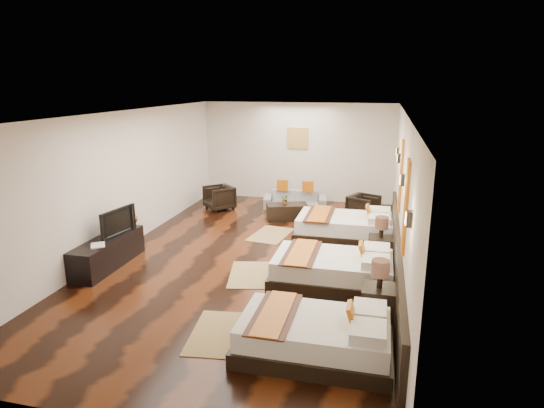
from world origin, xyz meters
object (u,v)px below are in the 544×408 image
(bed_mid, at_px, (334,269))
(coffee_table, at_px, (287,212))
(bed_far, at_px, (346,227))
(tv_console, at_px, (108,252))
(armchair_left, at_px, (219,198))
(armchair_right, at_px, (363,207))
(tv, at_px, (115,222))
(table_plant, at_px, (285,199))
(bed_near, at_px, (316,336))
(nightstand_b, at_px, (380,247))
(sofa, at_px, (295,200))
(book, at_px, (91,246))
(nightstand_a, at_px, (378,300))
(figurine, at_px, (129,217))

(bed_mid, bearing_deg, coffee_table, 113.56)
(bed_far, distance_m, tv_console, 4.93)
(armchair_left, distance_m, armchair_right, 3.84)
(tv, distance_m, table_plant, 4.36)
(bed_near, distance_m, bed_mid, 2.14)
(bed_far, relative_size, nightstand_b, 2.32)
(bed_near, bearing_deg, sofa, 102.95)
(bed_mid, height_order, book, bed_mid)
(armchair_right, bearing_deg, bed_near, -158.47)
(sofa, relative_size, armchair_right, 2.45)
(sofa, bearing_deg, armchair_left, -174.33)
(bed_mid, xyz_separation_m, tv, (-4.15, 0.04, 0.54))
(coffee_table, bearing_deg, bed_far, -37.00)
(nightstand_a, relative_size, coffee_table, 0.94)
(armchair_right, bearing_deg, sofa, 96.88)
(bed_near, bearing_deg, armchair_right, 87.17)
(nightstand_a, xyz_separation_m, coffee_table, (-2.31, 4.68, -0.13))
(armchair_left, xyz_separation_m, armchair_right, (3.84, -0.04, -0.01))
(coffee_table, height_order, table_plant, table_plant)
(tv, xyz_separation_m, armchair_left, (0.61, 4.04, -0.49))
(bed_near, height_order, book, bed_near)
(nightstand_b, height_order, table_plant, nightstand_b)
(tv_console, bearing_deg, nightstand_a, -10.62)
(armchair_left, bearing_deg, table_plant, 30.42)
(nightstand_a, xyz_separation_m, figurine, (-4.95, 1.75, 0.39))
(bed_far, relative_size, nightstand_a, 2.25)
(book, xyz_separation_m, armchair_left, (0.66, 4.75, -0.24))
(bed_mid, relative_size, armchair_right, 3.00)
(tv_console, distance_m, armchair_left, 4.31)
(bed_mid, distance_m, armchair_right, 4.05)
(tv_console, bearing_deg, bed_near, -25.04)
(bed_near, distance_m, tv, 4.72)
(nightstand_b, distance_m, tv, 5.05)
(bed_mid, bearing_deg, tv_console, -177.48)
(bed_near, relative_size, nightstand_a, 2.06)
(bed_near, bearing_deg, coffee_table, 105.22)
(bed_mid, height_order, tv, tv)
(nightstand_a, bearing_deg, sofa, 111.91)
(nightstand_b, bearing_deg, table_plant, 134.62)
(book, xyz_separation_m, armchair_right, (4.50, 4.71, -0.25))
(table_plant, bearing_deg, figurine, -131.44)
(bed_far, relative_size, armchair_left, 2.97)
(nightstand_b, relative_size, figurine, 2.65)
(armchair_right, distance_m, table_plant, 1.98)
(bed_mid, bearing_deg, nightstand_a, -56.04)
(tv, xyz_separation_m, figurine, (-0.05, 0.60, -0.09))
(bed_far, height_order, coffee_table, bed_far)
(bed_far, xyz_separation_m, nightstand_b, (0.75, -1.21, 0.04))
(bed_mid, distance_m, armchair_left, 5.40)
(armchair_left, xyz_separation_m, table_plant, (1.93, -0.51, 0.20))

